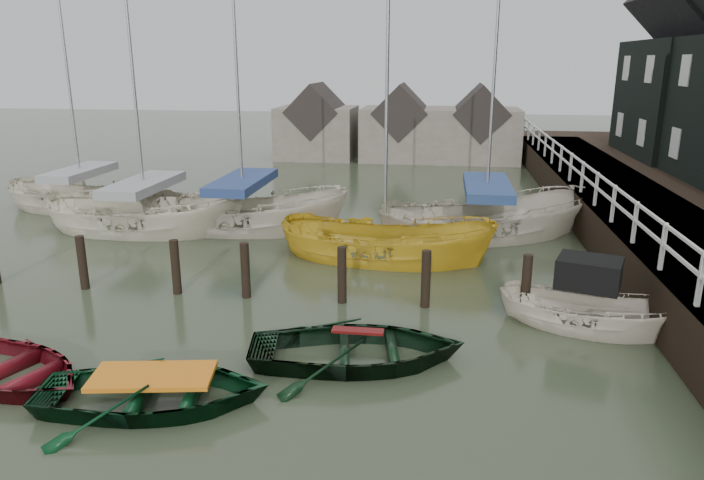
% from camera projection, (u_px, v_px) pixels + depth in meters
% --- Properties ---
extents(ground, '(120.00, 120.00, 0.00)m').
position_uv_depth(ground, '(259.00, 354.00, 12.53)').
color(ground, '#2F3A25').
rests_on(ground, ground).
extents(pier, '(3.04, 32.00, 2.70)m').
position_uv_depth(pier, '(625.00, 217.00, 20.53)').
color(pier, black).
rests_on(pier, ground).
extents(mooring_pilings, '(13.72, 0.22, 1.80)m').
position_uv_depth(mooring_pilings, '(249.00, 278.00, 15.40)').
color(mooring_pilings, black).
rests_on(mooring_pilings, ground).
extents(far_sheds, '(14.00, 4.08, 4.39)m').
position_uv_depth(far_sheds, '(398.00, 128.00, 36.63)').
color(far_sheds, '#665B51').
rests_on(far_sheds, ground).
extents(rowboat_red, '(4.31, 3.71, 0.75)m').
position_uv_depth(rowboat_red, '(9.00, 381.00, 11.50)').
color(rowboat_red, '#560C13').
rests_on(rowboat_red, ground).
extents(rowboat_green, '(4.30, 3.40, 0.80)m').
position_uv_depth(rowboat_green, '(156.00, 405.00, 10.68)').
color(rowboat_green, black).
rests_on(rowboat_green, ground).
extents(rowboat_dkgreen, '(4.61, 3.64, 0.86)m').
position_uv_depth(rowboat_dkgreen, '(358.00, 362.00, 12.20)').
color(rowboat_dkgreen, black).
rests_on(rowboat_dkgreen, ground).
extents(motorboat, '(4.07, 2.59, 2.28)m').
position_uv_depth(motorboat, '(585.00, 323.00, 13.71)').
color(motorboat, silver).
rests_on(motorboat, ground).
extents(sailboat_a, '(7.12, 2.74, 10.73)m').
position_uv_depth(sailboat_a, '(147.00, 230.00, 21.50)').
color(sailboat_a, silver).
rests_on(sailboat_a, ground).
extents(sailboat_b, '(7.43, 3.16, 12.19)m').
position_uv_depth(sailboat_b, '(244.00, 228.00, 21.76)').
color(sailboat_b, beige).
rests_on(sailboat_b, ground).
extents(sailboat_c, '(6.74, 3.28, 10.09)m').
position_uv_depth(sailboat_c, '(384.00, 258.00, 18.57)').
color(sailboat_c, gold).
rests_on(sailboat_c, ground).
extents(sailboat_d, '(7.79, 5.01, 12.05)m').
position_uv_depth(sailboat_d, '(485.00, 235.00, 20.89)').
color(sailboat_d, beige).
rests_on(sailboat_d, ground).
extents(sailboat_e, '(6.78, 3.30, 10.51)m').
position_uv_depth(sailboat_e, '(84.00, 209.00, 24.54)').
color(sailboat_e, beige).
rests_on(sailboat_e, ground).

